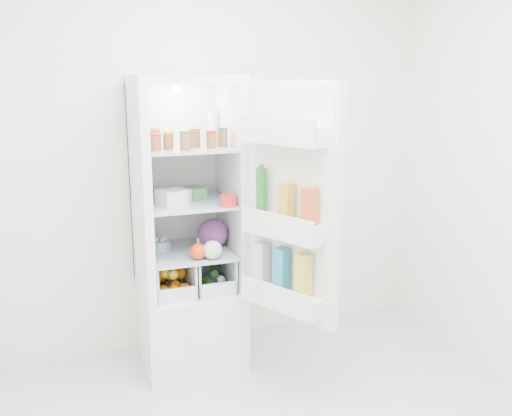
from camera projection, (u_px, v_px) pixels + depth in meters
name	position (u px, v px, depth m)	size (l,w,h in m)	color
room_walls	(300.00, 129.00, 2.28)	(3.02, 3.02, 2.61)	white
refrigerator	(187.00, 260.00, 3.57)	(0.60, 0.60, 1.80)	silver
shelf_low	(189.00, 252.00, 3.49)	(0.49, 0.53, 0.01)	#A9BAC6
shelf_mid	(188.00, 202.00, 3.42)	(0.49, 0.53, 0.01)	#A9BAC6
shelf_top	(186.00, 148.00, 3.35)	(0.49, 0.53, 0.01)	#A9BAC6
crisper_left	(170.00, 274.00, 3.48)	(0.23, 0.46, 0.22)	silver
crisper_right	(209.00, 269.00, 3.56)	(0.23, 0.46, 0.22)	silver
condiment_jars	(185.00, 141.00, 3.25)	(0.46, 0.32, 0.08)	#B21919
squeeze_bottle	(213.00, 126.00, 3.53)	(0.06, 0.06, 0.19)	white
tub_white	(171.00, 197.00, 3.31)	(0.14, 0.14, 0.09)	silver
tub_cream	(180.00, 194.00, 3.43)	(0.12, 0.12, 0.07)	silver
tin_red	(229.00, 201.00, 3.29)	(0.10, 0.10, 0.06)	red
foil_tray	(167.00, 193.00, 3.54)	(0.17, 0.12, 0.04)	silver
tub_green	(195.00, 193.00, 3.47)	(0.09, 0.13, 0.07)	#41904E
red_cabbage	(213.00, 233.00, 3.52)	(0.19, 0.19, 0.19)	#491C53
bell_pepper	(198.00, 251.00, 3.31)	(0.10, 0.10, 0.10)	red
mushroom_bowl	(160.00, 245.00, 3.49)	(0.13, 0.13, 0.06)	#82B2C2
salad_bag	(213.00, 250.00, 3.32)	(0.11, 0.11, 0.11)	beige
citrus_pile	(171.00, 280.00, 3.47)	(0.20, 0.31, 0.16)	orange
veg_pile	(210.00, 276.00, 3.57)	(0.16, 0.30, 0.10)	#1B4A18
fridge_door	(290.00, 210.00, 3.06)	(0.40, 0.57, 1.30)	silver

